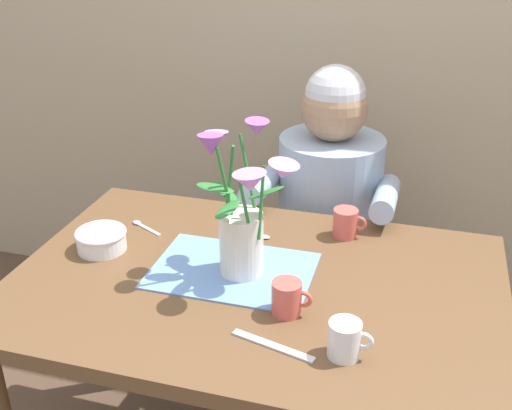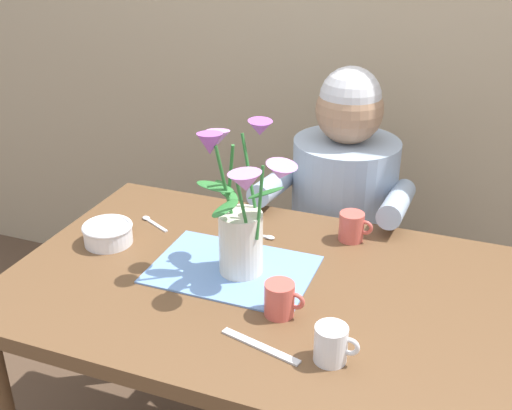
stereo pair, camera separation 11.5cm
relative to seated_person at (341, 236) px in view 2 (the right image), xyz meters
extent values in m
cube|color=tan|center=(-0.08, 0.43, 0.69)|extent=(4.00, 0.10, 2.50)
cube|color=brown|center=(-0.08, -0.62, 0.16)|extent=(1.20, 0.80, 0.04)
cylinder|color=brown|center=(-0.62, -0.28, -0.21)|extent=(0.06, 0.06, 0.70)
cylinder|color=brown|center=(0.46, -0.28, -0.21)|extent=(0.06, 0.06, 0.70)
cylinder|color=#4C4C56|center=(0.00, 0.00, -0.36)|extent=(0.30, 0.30, 0.40)
cylinder|color=#99ADC6|center=(0.00, 0.00, 0.09)|extent=(0.34, 0.34, 0.50)
sphere|color=#A37A5B|center=(0.00, 0.00, 0.44)|extent=(0.21, 0.21, 0.21)
sphere|color=silver|center=(0.00, 0.00, 0.48)|extent=(0.19, 0.19, 0.19)
cylinder|color=#99ADC6|center=(-0.19, -0.14, 0.22)|extent=(0.07, 0.33, 0.12)
cylinder|color=#99ADC6|center=(0.19, -0.14, 0.22)|extent=(0.07, 0.33, 0.12)
cube|color=#6B93D1|center=(-0.14, -0.59, 0.18)|extent=(0.40, 0.28, 0.00)
cylinder|color=silver|center=(-0.12, -0.59, 0.26)|extent=(0.11, 0.11, 0.16)
cylinder|color=#2D7533|center=(-0.07, -0.60, 0.38)|extent=(0.01, 0.04, 0.18)
cone|color=#CC7FDB|center=(-0.02, -0.61, 0.47)|extent=(0.09, 0.09, 0.05)
sphere|color=#E5D14C|center=(-0.02, -0.61, 0.48)|extent=(0.02, 0.02, 0.02)
cylinder|color=#2D7533|center=(-0.12, -0.54, 0.41)|extent=(0.06, 0.04, 0.22)
cone|color=#A351B7|center=(-0.11, -0.48, 0.52)|extent=(0.09, 0.09, 0.04)
sphere|color=#E5D14C|center=(-0.11, -0.48, 0.53)|extent=(0.02, 0.02, 0.02)
cylinder|color=#2D7533|center=(-0.15, -0.58, 0.40)|extent=(0.04, 0.03, 0.22)
cone|color=#CC7FDB|center=(-0.19, -0.56, 0.52)|extent=(0.07, 0.07, 0.04)
sphere|color=#E5D14C|center=(-0.19, -0.56, 0.52)|extent=(0.02, 0.02, 0.02)
cylinder|color=#2D7533|center=(-0.15, -0.61, 0.41)|extent=(0.04, 0.04, 0.23)
cone|color=#A351B7|center=(-0.18, -0.62, 0.52)|extent=(0.08, 0.08, 0.05)
sphere|color=#E5D14C|center=(-0.18, -0.62, 0.53)|extent=(0.02, 0.02, 0.02)
cylinder|color=#2D7533|center=(-0.09, -0.64, 0.38)|extent=(0.02, 0.05, 0.17)
cone|color=#CC7FDB|center=(-0.07, -0.68, 0.47)|extent=(0.08, 0.08, 0.05)
sphere|color=#E5D14C|center=(-0.07, -0.68, 0.47)|extent=(0.02, 0.02, 0.02)
ellipsoid|color=#2D7533|center=(-0.18, -0.61, 0.41)|extent=(0.10, 0.06, 0.03)
ellipsoid|color=#2D7533|center=(-0.13, -0.65, 0.38)|extent=(0.06, 0.10, 0.02)
ellipsoid|color=#2D7533|center=(-0.06, -0.58, 0.40)|extent=(0.09, 0.06, 0.05)
ellipsoid|color=#2D7533|center=(-0.17, -0.56, 0.38)|extent=(0.09, 0.08, 0.04)
cylinder|color=white|center=(-0.51, -0.58, 0.20)|extent=(0.13, 0.13, 0.05)
torus|color=white|center=(-0.51, -0.58, 0.23)|extent=(0.14, 0.14, 0.01)
cube|color=silver|center=(0.03, -0.85, 0.18)|extent=(0.19, 0.06, 0.00)
cylinder|color=#CC564C|center=(0.03, -0.73, 0.22)|extent=(0.07, 0.07, 0.08)
torus|color=#CC564C|center=(0.06, -0.73, 0.22)|extent=(0.04, 0.01, 0.04)
cylinder|color=silver|center=(0.17, -0.84, 0.22)|extent=(0.07, 0.07, 0.08)
torus|color=silver|center=(0.21, -0.84, 0.22)|extent=(0.04, 0.01, 0.04)
cylinder|color=#CC564C|center=(0.10, -0.33, 0.22)|extent=(0.07, 0.07, 0.08)
torus|color=#CC564C|center=(0.14, -0.33, 0.22)|extent=(0.04, 0.01, 0.04)
cube|color=silver|center=(-0.44, -0.45, 0.18)|extent=(0.09, 0.06, 0.00)
ellipsoid|color=silver|center=(-0.49, -0.42, 0.18)|extent=(0.03, 0.03, 0.01)
cube|color=silver|center=(-0.16, -0.40, 0.18)|extent=(0.10, 0.02, 0.00)
ellipsoid|color=silver|center=(-0.11, -0.41, 0.18)|extent=(0.03, 0.02, 0.01)
camera|label=1|loc=(0.28, -1.86, 1.01)|focal=43.63mm
camera|label=2|loc=(0.39, -1.82, 1.01)|focal=43.63mm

